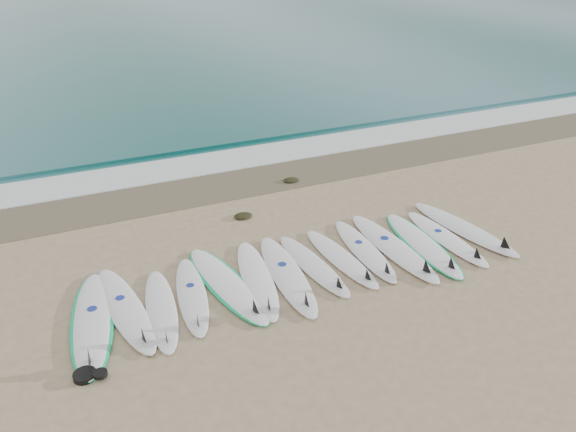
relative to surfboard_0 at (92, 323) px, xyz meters
name	(u,v)px	position (x,y,z in m)	size (l,w,h in m)	color
ground	(299,270)	(3.63, 0.13, -0.05)	(120.00, 120.00, 0.00)	#9D8766
ocean	(90,19)	(3.63, 32.63, -0.04)	(120.00, 55.00, 0.03)	#246062
wet_sand_band	(228,184)	(3.63, 4.23, -0.05)	(120.00, 1.80, 0.01)	brown
foam_band	(211,163)	(3.63, 5.63, -0.03)	(120.00, 1.40, 0.04)	silver
wave_crest	(195,144)	(3.63, 7.13, 0.00)	(120.00, 1.00, 0.10)	#246062
surfboard_0	(92,323)	(0.00, 0.00, 0.00)	(1.04, 2.84, 0.35)	white
surfboard_1	(126,310)	(0.54, 0.10, 0.01)	(0.88, 2.69, 0.34)	white
surfboard_2	(162,311)	(1.06, -0.14, 0.00)	(0.75, 2.36, 0.30)	white
surfboard_3	(192,296)	(1.62, 0.04, 0.00)	(0.83, 2.38, 0.30)	white
surfboard_4	(228,285)	(2.27, 0.12, 0.00)	(1.07, 2.81, 0.35)	white
surfboard_5	(258,280)	(2.79, 0.05, 0.00)	(0.94, 2.62, 0.33)	white
surfboard_6	(288,276)	(3.33, -0.05, 0.01)	(0.82, 2.78, 0.35)	white
surfboard_7	(315,266)	(3.90, 0.05, 0.00)	(0.68, 2.39, 0.30)	silver
surfboard_8	(342,259)	(4.48, 0.06, 0.00)	(0.66, 2.37, 0.30)	white
surfboard_9	(366,251)	(5.02, 0.13, 0.00)	(0.69, 2.46, 0.31)	white
surfboard_10	(395,248)	(5.58, -0.01, 0.01)	(0.63, 2.83, 0.36)	white
surfboard_11	(423,245)	(6.17, -0.11, 0.00)	(0.86, 2.70, 0.34)	white
surfboard_12	(448,239)	(6.74, -0.13, 0.00)	(0.53, 2.43, 0.31)	white
surfboard_13	(466,229)	(7.33, 0.03, 0.01)	(0.97, 2.78, 0.35)	silver
seaweed_near	(243,216)	(3.39, 2.46, -0.01)	(0.40, 0.31, 0.08)	black
seaweed_far	(291,180)	(5.09, 3.75, -0.01)	(0.39, 0.30, 0.08)	black
leash_coil	(88,375)	(-0.19, -1.17, 0.00)	(0.46, 0.36, 0.11)	black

